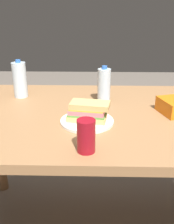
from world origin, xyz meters
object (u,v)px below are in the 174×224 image
object	(u,v)px
paper_plate	(87,121)
soda_can_red	(86,136)
dining_table	(97,130)
water_bottle_tall	(104,86)
water_bottle_spare	(20,80)
sandwich	(88,111)

from	to	relation	value
paper_plate	soda_can_red	size ratio (longest dim) A/B	1.95
dining_table	paper_plate	world-z (taller)	paper_plate
dining_table	water_bottle_tall	world-z (taller)	water_bottle_tall
dining_table	water_bottle_tall	distance (m)	0.24
soda_can_red	water_bottle_spare	distance (m)	0.71
paper_plate	sandwich	xyz separation A→B (m)	(0.00, 0.00, 0.05)
dining_table	sandwich	bearing A→B (deg)	-111.12
water_bottle_tall	water_bottle_spare	bearing A→B (deg)	169.10
water_bottle_tall	dining_table	bearing A→B (deg)	-103.75
dining_table	soda_can_red	xyz separation A→B (m)	(-0.05, -0.36, 0.16)
dining_table	water_bottle_spare	distance (m)	0.53
paper_plate	water_bottle_spare	bearing A→B (deg)	138.08
water_bottle_spare	dining_table	bearing A→B (deg)	-27.75
sandwich	water_bottle_spare	xyz separation A→B (m)	(-0.39, 0.34, 0.05)
sandwich	paper_plate	bearing A→B (deg)	-162.78
paper_plate	sandwich	distance (m)	0.05
dining_table	soda_can_red	distance (m)	0.40
water_bottle_tall	soda_can_red	bearing A→B (deg)	-99.03
paper_plate	water_bottle_spare	distance (m)	0.53
paper_plate	dining_table	bearing A→B (deg)	67.40
water_bottle_tall	sandwich	bearing A→B (deg)	-107.19
dining_table	paper_plate	distance (m)	0.16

